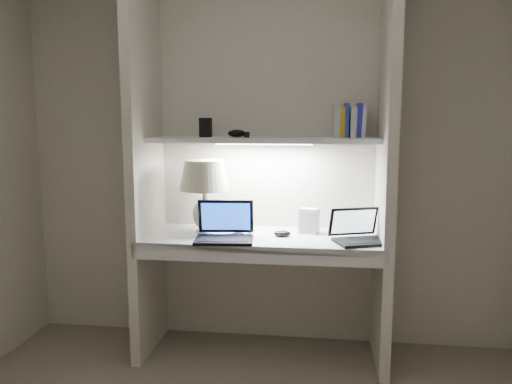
% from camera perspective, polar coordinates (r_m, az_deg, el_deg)
% --- Properties ---
extents(back_wall, '(3.20, 0.01, 2.50)m').
position_cam_1_polar(back_wall, '(3.27, 1.25, 4.33)').
color(back_wall, beige).
rests_on(back_wall, floor).
extents(alcove_panel_left, '(0.06, 0.55, 2.50)m').
position_cam_1_polar(alcove_panel_left, '(3.17, -12.57, 4.00)').
color(alcove_panel_left, beige).
rests_on(alcove_panel_left, floor).
extents(alcove_panel_right, '(0.06, 0.55, 2.50)m').
position_cam_1_polar(alcove_panel_right, '(3.00, 14.68, 3.71)').
color(alcove_panel_right, beige).
rests_on(alcove_panel_right, floor).
extents(desk, '(1.40, 0.55, 0.04)m').
position_cam_1_polar(desk, '(3.08, 0.66, -5.35)').
color(desk, white).
rests_on(desk, alcove_panel_left).
extents(desk_apron, '(1.46, 0.03, 0.10)m').
position_cam_1_polar(desk_apron, '(2.84, 0.03, -7.16)').
color(desk_apron, silver).
rests_on(desk_apron, desk).
extents(shelf, '(1.40, 0.36, 0.03)m').
position_cam_1_polar(shelf, '(3.09, 0.89, 5.95)').
color(shelf, silver).
rests_on(shelf, back_wall).
extents(strip_light, '(0.60, 0.04, 0.02)m').
position_cam_1_polar(strip_light, '(3.09, 0.89, 5.54)').
color(strip_light, white).
rests_on(strip_light, shelf).
extents(table_lamp, '(0.31, 0.31, 0.46)m').
position_cam_1_polar(table_lamp, '(3.13, -5.92, 0.93)').
color(table_lamp, white).
rests_on(table_lamp, desk).
extents(laptop_main, '(0.36, 0.32, 0.23)m').
position_cam_1_polar(laptop_main, '(2.97, -3.60, -4.45)').
color(laptop_main, black).
rests_on(laptop_main, desk).
extents(laptop_netbook, '(0.37, 0.35, 0.19)m').
position_cam_1_polar(laptop_netbook, '(2.97, 11.66, -4.75)').
color(laptop_netbook, black).
rests_on(laptop_netbook, desk).
extents(speaker, '(0.13, 0.11, 0.16)m').
position_cam_1_polar(speaker, '(3.14, 6.08, -3.29)').
color(speaker, silver).
rests_on(speaker, desk).
extents(mouse, '(0.12, 0.09, 0.04)m').
position_cam_1_polar(mouse, '(3.05, 3.03, -4.76)').
color(mouse, black).
rests_on(mouse, desk).
extents(cable_coil, '(0.13, 0.13, 0.01)m').
position_cam_1_polar(cable_coil, '(3.10, -1.45, -4.75)').
color(cable_coil, black).
rests_on(cable_coil, desk).
extents(sticky_note, '(0.07, 0.07, 0.00)m').
position_cam_1_polar(sticky_note, '(3.17, -6.03, -4.59)').
color(sticky_note, yellow).
rests_on(sticky_note, desk).
extents(book_row, '(0.20, 0.14, 0.21)m').
position_cam_1_polar(book_row, '(3.18, 10.59, 7.93)').
color(book_row, silver).
rests_on(book_row, shelf).
extents(shelf_box, '(0.07, 0.06, 0.12)m').
position_cam_1_polar(shelf_box, '(3.19, -5.79, 7.34)').
color(shelf_box, black).
rests_on(shelf_box, shelf).
extents(shelf_gadget, '(0.13, 0.11, 0.05)m').
position_cam_1_polar(shelf_gadget, '(3.10, -2.20, 6.71)').
color(shelf_gadget, black).
rests_on(shelf_gadget, shelf).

